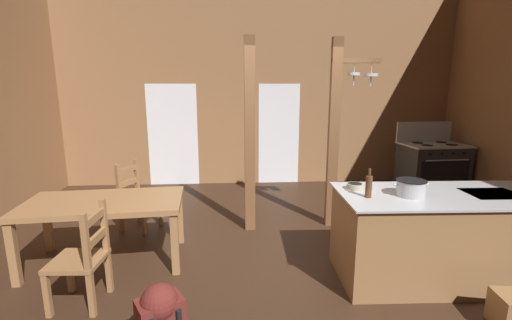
% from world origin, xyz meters
% --- Properties ---
extents(ground_plane, '(8.68, 8.05, 0.10)m').
position_xyz_m(ground_plane, '(0.00, 0.00, -0.05)').
color(ground_plane, '#382316').
extents(wall_back, '(8.68, 0.14, 4.28)m').
position_xyz_m(wall_back, '(0.00, 3.69, 2.14)').
color(wall_back, '#93663F').
rests_on(wall_back, ground_plane).
extents(glazed_door_back_left, '(1.00, 0.01, 2.05)m').
position_xyz_m(glazed_door_back_left, '(-1.77, 3.62, 1.02)').
color(glazed_door_back_left, white).
rests_on(glazed_door_back_left, ground_plane).
extents(glazed_panel_back_right, '(0.84, 0.01, 2.05)m').
position_xyz_m(glazed_panel_back_right, '(0.39, 3.62, 1.02)').
color(glazed_panel_back_right, white).
rests_on(glazed_panel_back_right, ground_plane).
extents(kitchen_island, '(2.19, 1.03, 0.92)m').
position_xyz_m(kitchen_island, '(1.61, -0.22, 0.46)').
color(kitchen_island, '#9E7044').
rests_on(kitchen_island, ground_plane).
extents(stove_range, '(1.19, 0.88, 1.32)m').
position_xyz_m(stove_range, '(3.25, 2.79, 0.48)').
color(stove_range, '#2C2C2C').
rests_on(stove_range, ground_plane).
extents(support_post_with_pot_rack, '(0.66, 0.22, 2.63)m').
position_xyz_m(support_post_with_pot_rack, '(0.89, 1.28, 1.41)').
color(support_post_with_pot_rack, brown).
rests_on(support_post_with_pot_rack, ground_plane).
extents(support_post_center, '(0.14, 0.14, 2.63)m').
position_xyz_m(support_post_center, '(-0.32, 1.20, 1.32)').
color(support_post_center, brown).
rests_on(support_post_center, ground_plane).
extents(dining_table, '(1.77, 1.04, 0.74)m').
position_xyz_m(dining_table, '(-2.00, 0.35, 0.65)').
color(dining_table, '#9E7044').
rests_on(dining_table, ground_plane).
extents(ladderback_chair_near_window, '(0.46, 0.46, 0.95)m').
position_xyz_m(ladderback_chair_near_window, '(-1.92, -0.45, 0.45)').
color(ladderback_chair_near_window, '#9E7044').
rests_on(ladderback_chair_near_window, ground_plane).
extents(ladderback_chair_by_post, '(0.58, 0.58, 0.95)m').
position_xyz_m(ladderback_chair_by_post, '(-1.92, 1.35, 0.45)').
color(ladderback_chair_by_post, '#9E7044').
rests_on(ladderback_chair_by_post, ground_plane).
extents(backpack, '(0.39, 0.38, 0.60)m').
position_xyz_m(backpack, '(-1.09, -1.17, 0.31)').
color(backpack, maroon).
rests_on(backpack, ground_plane).
extents(stockpot_on_counter, '(0.35, 0.29, 0.16)m').
position_xyz_m(stockpot_on_counter, '(1.20, -0.26, 1.00)').
color(stockpot_on_counter, '#B7BABF').
rests_on(stockpot_on_counter, kitchen_island).
extents(mixing_bowl_on_counter, '(0.17, 0.17, 0.06)m').
position_xyz_m(mixing_bowl_on_counter, '(0.73, 0.00, 0.95)').
color(mixing_bowl_on_counter, '#B2A893').
rests_on(mixing_bowl_on_counter, kitchen_island).
extents(bottle_tall_on_counter, '(0.06, 0.06, 0.29)m').
position_xyz_m(bottle_tall_on_counter, '(0.77, -0.28, 1.04)').
color(bottle_tall_on_counter, '#56331E').
rests_on(bottle_tall_on_counter, kitchen_island).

